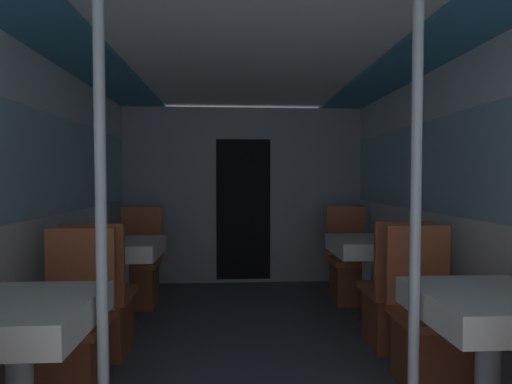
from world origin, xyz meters
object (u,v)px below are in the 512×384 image
at_px(dining_table_right_1, 369,251).
at_px(chair_right_far_1, 350,273).
at_px(support_pole_left_0, 101,227).
at_px(dining_table_left_1, 123,253).
at_px(chair_left_far_0, 71,346).
at_px(support_pole_right_0, 415,225).
at_px(chair_left_near_1, 101,315).
at_px(dining_table_right_0, 489,315).
at_px(chair_right_near_1, 394,309).
at_px(chair_left_far_1, 138,276).
at_px(dining_table_left_0, 18,326).
at_px(chair_right_far_0, 429,337).

xyz_separation_m(dining_table_right_1, chair_right_far_1, (-0.00, 0.55, -0.33)).
distance_m(support_pole_left_0, dining_table_left_1, 1.71).
bearing_deg(chair_left_far_0, dining_table_right_1, -152.88).
bearing_deg(support_pole_right_0, chair_left_near_1, 148.36).
xyz_separation_m(dining_table_right_0, chair_right_near_1, (-0.00, 1.07, -0.33)).
height_order(support_pole_left_0, chair_left_far_1, support_pole_left_0).
bearing_deg(chair_right_near_1, chair_left_near_1, 180.00).
distance_m(chair_left_near_1, chair_right_far_1, 2.37).
xyz_separation_m(chair_left_far_1, chair_right_far_1, (2.09, 0.00, 0.00)).
relative_size(chair_left_far_1, dining_table_right_1, 1.31).
relative_size(dining_table_left_0, chair_right_near_1, 0.76).
distance_m(support_pole_left_0, dining_table_right_0, 1.79).
bearing_deg(dining_table_left_1, chair_left_near_1, -90.00).
height_order(dining_table_left_0, dining_table_right_0, same).
bearing_deg(dining_table_left_0, dining_table_right_0, 0.00).
bearing_deg(chair_left_far_0, chair_right_near_1, -165.99).
bearing_deg(chair_right_far_1, chair_left_far_1, 0.00).
bearing_deg(dining_table_right_1, chair_left_near_1, -165.29).
distance_m(chair_right_far_0, dining_table_right_1, 1.12).
height_order(chair_left_far_1, chair_right_far_0, same).
height_order(dining_table_left_1, chair_left_far_1, chair_left_far_1).
bearing_deg(chair_right_near_1, support_pole_left_0, -148.36).
relative_size(support_pole_left_0, chair_right_far_1, 2.19).
bearing_deg(dining_table_right_0, chair_right_near_1, 90.00).
bearing_deg(chair_left_far_0, chair_left_near_1, -90.00).
relative_size(chair_left_far_0, chair_right_near_1, 1.00).
relative_size(chair_left_far_0, support_pole_left_0, 0.46).
bearing_deg(dining_table_right_1, chair_right_far_1, 90.00).
bearing_deg(support_pole_right_0, dining_table_right_0, 0.00).
height_order(dining_table_right_0, dining_table_right_1, same).
xyz_separation_m(chair_left_near_1, support_pole_right_0, (1.74, -1.07, 0.75)).
bearing_deg(chair_left_near_1, support_pole_right_0, -31.64).
bearing_deg(chair_right_far_0, dining_table_left_0, 14.71).
bearing_deg(dining_table_right_0, dining_table_left_1, 142.23).
distance_m(chair_left_far_0, dining_table_right_0, 2.19).
height_order(chair_left_near_1, chair_left_far_1, same).
height_order(chair_left_near_1, chair_right_far_0, same).
distance_m(chair_left_far_0, chair_left_far_1, 1.62).
relative_size(dining_table_left_0, chair_right_far_1, 0.76).
height_order(dining_table_left_0, chair_right_far_0, chair_right_far_0).
distance_m(chair_left_near_1, dining_table_right_0, 2.38).
xyz_separation_m(dining_table_left_0, support_pole_left_0, (0.35, 0.00, 0.42)).
relative_size(support_pole_left_0, support_pole_right_0, 1.00).
bearing_deg(dining_table_right_1, support_pole_left_0, -137.02).
bearing_deg(dining_table_right_0, dining_table_right_1, 90.00).
bearing_deg(chair_left_far_0, chair_left_far_1, -90.00).
relative_size(dining_table_left_0, dining_table_right_1, 1.00).
height_order(support_pole_left_0, support_pole_right_0, same).
height_order(dining_table_left_0, support_pole_right_0, support_pole_right_0).
xyz_separation_m(chair_left_far_1, dining_table_right_1, (2.09, -0.55, 0.33)).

